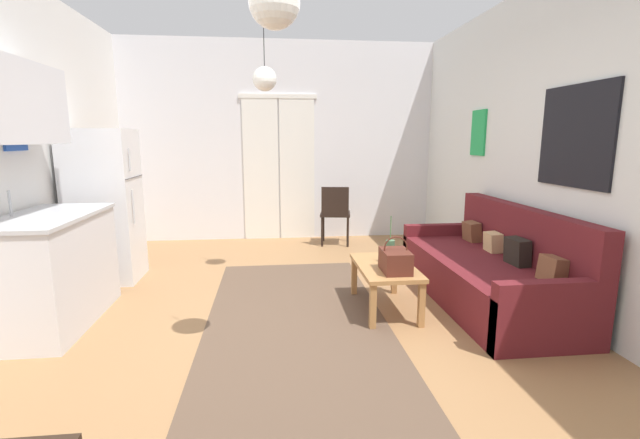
{
  "coord_description": "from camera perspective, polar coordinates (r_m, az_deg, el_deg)",
  "views": [
    {
      "loc": [
        -0.14,
        -3.09,
        1.5
      ],
      "look_at": [
        0.32,
        1.04,
        0.72
      ],
      "focal_mm": 24.4,
      "sensor_mm": 36.0,
      "label": 1
    }
  ],
  "objects": [
    {
      "name": "accent_chair",
      "position": [
        6.15,
        2.01,
        1.04
      ],
      "size": [
        0.48,
        0.47,
        0.84
      ],
      "rotation": [
        0.0,
        0.0,
        2.97
      ],
      "color": "black",
      "rests_on": "ground_plane"
    },
    {
      "name": "bamboo_vase",
      "position": [
        3.92,
        9.17,
        -4.13
      ],
      "size": [
        0.08,
        0.08,
        0.43
      ],
      "color": "#47704C",
      "rests_on": "coffee_table"
    },
    {
      "name": "area_rug",
      "position": [
        3.72,
        -3.09,
        -13.14
      ],
      "size": [
        1.48,
        3.27,
        0.01
      ],
      "primitive_type": "cube",
      "color": "brown",
      "rests_on": "ground_plane"
    },
    {
      "name": "pendant_lamp_near",
      "position": [
        2.73,
        -6.01,
        26.45
      ],
      "size": [
        0.29,
        0.29,
        0.79
      ],
      "color": "black"
    },
    {
      "name": "coffee_table",
      "position": [
        3.89,
        8.54,
        -6.76
      ],
      "size": [
        0.48,
        0.87,
        0.41
      ],
      "color": "#A87542",
      "rests_on": "ground_plane"
    },
    {
      "name": "refrigerator",
      "position": [
        5.1,
        -26.42,
        1.57
      ],
      "size": [
        0.67,
        0.58,
        1.6
      ],
      "color": "white",
      "rests_on": "ground_plane"
    },
    {
      "name": "kitchen_counter",
      "position": [
        4.09,
        -32.59,
        -1.3
      ],
      "size": [
        0.63,
        1.26,
        2.07
      ],
      "color": "silver",
      "rests_on": "ground_plane"
    },
    {
      "name": "pendant_lamp_far",
      "position": [
        4.61,
        -7.27,
        17.83
      ],
      "size": [
        0.24,
        0.24,
        0.93
      ],
      "color": "black"
    },
    {
      "name": "wall_right",
      "position": [
        3.95,
        32.55,
        8.19
      ],
      "size": [
        0.12,
        7.11,
        2.9
      ],
      "color": "silver",
      "rests_on": "ground_plane"
    },
    {
      "name": "wall_back",
      "position": [
        6.59,
        -5.19,
        9.96
      ],
      "size": [
        4.74,
        0.13,
        2.9
      ],
      "color": "silver",
      "rests_on": "ground_plane"
    },
    {
      "name": "handbag",
      "position": [
        3.67,
        9.86,
        -5.33
      ],
      "size": [
        0.23,
        0.32,
        0.3
      ],
      "color": "#512319",
      "rests_on": "coffee_table"
    },
    {
      "name": "couch",
      "position": [
        4.37,
        21.62,
        -6.5
      ],
      "size": [
        0.86,
        2.13,
        0.89
      ],
      "color": "#5B191E",
      "rests_on": "ground_plane"
    },
    {
      "name": "ground_plane",
      "position": [
        3.46,
        -3.43,
        -16.08
      ],
      "size": [
        5.14,
        7.51,
        0.1
      ],
      "primitive_type": "cube",
      "color": "#996D44"
    }
  ]
}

